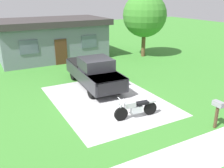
{
  "coord_description": "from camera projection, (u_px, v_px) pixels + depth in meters",
  "views": [
    {
      "loc": [
        -5.81,
        -11.18,
        5.53
      ],
      "look_at": [
        0.29,
        -0.02,
        0.9
      ],
      "focal_mm": 39.7,
      "sensor_mm": 36.0,
      "label": 1
    }
  ],
  "objects": [
    {
      "name": "ground_plane",
      "position": [
        107.0,
        100.0,
        13.73
      ],
      "size": [
        80.0,
        80.0,
        0.0
      ],
      "primitive_type": "plane",
      "color": "#3E8530"
    },
    {
      "name": "driveway_pad",
      "position": [
        107.0,
        100.0,
        13.73
      ],
      "size": [
        5.54,
        7.36,
        0.01
      ],
      "primitive_type": "cube",
      "color": "#BCBCBC",
      "rests_on": "ground"
    },
    {
      "name": "sidewalk_strip",
      "position": [
        186.0,
        160.0,
        8.78
      ],
      "size": [
        36.0,
        1.8,
        0.01
      ],
      "primitive_type": "cube",
      "color": "silver",
      "rests_on": "ground"
    },
    {
      "name": "motorcycle",
      "position": [
        136.0,
        108.0,
        11.62
      ],
      "size": [
        2.21,
        0.7,
        1.09
      ],
      "color": "black",
      "rests_on": "ground"
    },
    {
      "name": "pickup_truck",
      "position": [
        93.0,
        71.0,
        15.61
      ],
      "size": [
        2.34,
        5.73,
        1.9
      ],
      "color": "black",
      "rests_on": "ground"
    },
    {
      "name": "neighbor_house",
      "position": [
        52.0,
        38.0,
        22.2
      ],
      "size": [
        9.6,
        5.6,
        3.5
      ],
      "color": "slate",
      "rests_on": "ground"
    },
    {
      "name": "mailbox",
      "position": [
        218.0,
        108.0,
        10.54
      ],
      "size": [
        0.26,
        0.48,
        1.26
      ],
      "color": "#4C3823",
      "rests_on": "ground"
    },
    {
      "name": "shade_tree",
      "position": [
        145.0,
        15.0,
        22.19
      ],
      "size": [
        3.93,
        3.93,
        5.73
      ],
      "color": "brown",
      "rests_on": "ground"
    }
  ]
}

